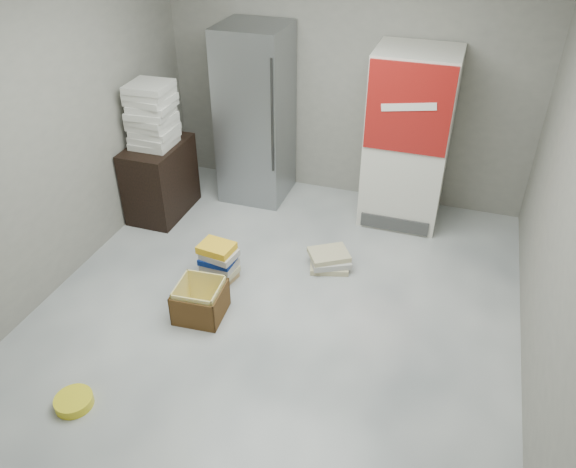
{
  "coord_description": "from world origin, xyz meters",
  "views": [
    {
      "loc": [
        1.25,
        -3.22,
        3.24
      ],
      "look_at": [
        -0.06,
        0.7,
        0.49
      ],
      "focal_mm": 35.0,
      "sensor_mm": 36.0,
      "label": 1
    }
  ],
  "objects_px": {
    "coke_cooler": "(408,139)",
    "cardboard_box": "(200,302)",
    "wood_shelf": "(161,179)",
    "steel_fridge": "(256,115)",
    "phonebook_stack_main": "(219,262)"
  },
  "relations": [
    {
      "from": "steel_fridge",
      "to": "wood_shelf",
      "type": "xyz_separation_m",
      "value": [
        -0.83,
        -0.73,
        -0.55
      ]
    },
    {
      "from": "coke_cooler",
      "to": "wood_shelf",
      "type": "relative_size",
      "value": 2.25
    },
    {
      "from": "coke_cooler",
      "to": "cardboard_box",
      "type": "bearing_deg",
      "value": -122.15
    },
    {
      "from": "wood_shelf",
      "to": "phonebook_stack_main",
      "type": "xyz_separation_m",
      "value": [
        1.08,
        -0.91,
        -0.21
      ]
    },
    {
      "from": "steel_fridge",
      "to": "cardboard_box",
      "type": "distance_m",
      "value": 2.32
    },
    {
      "from": "wood_shelf",
      "to": "cardboard_box",
      "type": "bearing_deg",
      "value": -51.38
    },
    {
      "from": "phonebook_stack_main",
      "to": "cardboard_box",
      "type": "distance_m",
      "value": 0.52
    },
    {
      "from": "cardboard_box",
      "to": "wood_shelf",
      "type": "bearing_deg",
      "value": 124.41
    },
    {
      "from": "coke_cooler",
      "to": "cardboard_box",
      "type": "height_order",
      "value": "coke_cooler"
    },
    {
      "from": "steel_fridge",
      "to": "wood_shelf",
      "type": "height_order",
      "value": "steel_fridge"
    },
    {
      "from": "wood_shelf",
      "to": "cardboard_box",
      "type": "height_order",
      "value": "wood_shelf"
    },
    {
      "from": "wood_shelf",
      "to": "cardboard_box",
      "type": "distance_m",
      "value": 1.84
    },
    {
      "from": "steel_fridge",
      "to": "coke_cooler",
      "type": "relative_size",
      "value": 1.06
    },
    {
      "from": "coke_cooler",
      "to": "wood_shelf",
      "type": "height_order",
      "value": "coke_cooler"
    },
    {
      "from": "cardboard_box",
      "to": "coke_cooler",
      "type": "bearing_deg",
      "value": 53.64
    }
  ]
}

